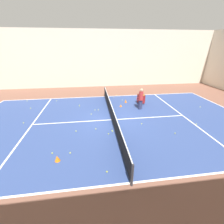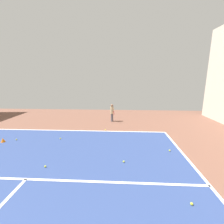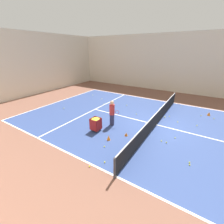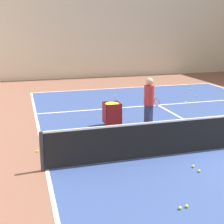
{
  "view_description": "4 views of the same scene",
  "coord_description": "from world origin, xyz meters",
  "views": [
    {
      "loc": [
        9.94,
        -1.34,
        5.07
      ],
      "look_at": [
        0.0,
        0.0,
        0.64
      ],
      "focal_mm": 24.0,
      "sensor_mm": 36.0,
      "label": 1
    },
    {
      "loc": [
        -2.99,
        -1.62,
        3.13
      ],
      "look_at": [
        -2.4,
        -12.58,
        0.73
      ],
      "focal_mm": 24.0,
      "sensor_mm": 36.0,
      "label": 2
    },
    {
      "loc": [
        -9.94,
        -2.5,
        5.07
      ],
      "look_at": [
        -1.75,
        2.72,
        1.02
      ],
      "focal_mm": 24.0,
      "sensor_mm": 36.0,
      "label": 3
    },
    {
      "loc": [
        -6.17,
        -7.62,
        3.58
      ],
      "look_at": [
        -3.02,
        3.18,
        0.54
      ],
      "focal_mm": 50.0,
      "sensor_mm": 36.0,
      "label": 4
    }
  ],
  "objects": [
    {
      "name": "training_cone_1",
      "position": [
        4.0,
        -3.19,
        0.15
      ],
      "size": [
        0.26,
        0.26,
        0.3
      ],
      "primitive_type": "cone",
      "color": "orange",
      "rests_on": "ground"
    },
    {
      "name": "line_service_near",
      "position": [
        0.0,
        -5.69,
        0.01
      ],
      "size": [
        11.44,
        0.1,
        0.0
      ],
      "primitive_type": "cube",
      "color": "white",
      "rests_on": "ground"
    },
    {
      "name": "ground_plane",
      "position": [
        0.0,
        0.0,
        0.0
      ],
      "size": [
        33.92,
        33.92,
        0.0
      ],
      "primitive_type": "plane",
      "color": "brown"
    },
    {
      "name": "line_sideline_left",
      "position": [
        -5.72,
        0.0,
        0.01
      ],
      "size": [
        0.1,
        20.67,
        0.0
      ],
      "primitive_type": "cube",
      "color": "white",
      "rests_on": "ground"
    },
    {
      "name": "tennis_ball_5",
      "position": [
        3.42,
        -3.56,
        0.04
      ],
      "size": [
        0.07,
        0.07,
        0.07
      ],
      "primitive_type": "sphere",
      "color": "yellow",
      "rests_on": "ground"
    },
    {
      "name": "hall_enclosure_left",
      "position": [
        -10.42,
        0.0,
        3.49
      ],
      "size": [
        0.15,
        30.22,
        6.98
      ],
      "color": "beige",
      "rests_on": "ground"
    },
    {
      "name": "tennis_ball_14",
      "position": [
        1.25,
        -1.25,
        0.04
      ],
      "size": [
        0.07,
        0.07,
        0.07
      ],
      "primitive_type": "sphere",
      "color": "yellow",
      "rests_on": "ground"
    },
    {
      "name": "tennis_ball_18",
      "position": [
        5.03,
        -0.9,
        0.04
      ],
      "size": [
        0.07,
        0.07,
        0.07
      ],
      "primitive_type": "sphere",
      "color": "yellow",
      "rests_on": "ground"
    },
    {
      "name": "tennis_ball_13",
      "position": [
        1.6,
        -0.22,
        0.04
      ],
      "size": [
        0.07,
        0.07,
        0.07
      ],
      "primitive_type": "sphere",
      "color": "yellow",
      "rests_on": "ground"
    },
    {
      "name": "tennis_ball_9",
      "position": [
        -3.16,
        -6.85,
        0.04
      ],
      "size": [
        0.07,
        0.07,
        0.07
      ],
      "primitive_type": "sphere",
      "color": "yellow",
      "rests_on": "ground"
    },
    {
      "name": "tennis_ball_24",
      "position": [
        -5.22,
        -7.88,
        0.04
      ],
      "size": [
        0.07,
        0.07,
        0.07
      ],
      "primitive_type": "sphere",
      "color": "yellow",
      "rests_on": "ground"
    },
    {
      "name": "tennis_ball_25",
      "position": [
        -3.27,
        -2.61,
        0.04
      ],
      "size": [
        0.07,
        0.07,
        0.07
      ],
      "primitive_type": "sphere",
      "color": "yellow",
      "rests_on": "ground"
    },
    {
      "name": "tennis_ball_15",
      "position": [
        -1.17,
        -1.54,
        0.04
      ],
      "size": [
        0.07,
        0.07,
        0.07
      ],
      "primitive_type": "sphere",
      "color": "yellow",
      "rests_on": "ground"
    },
    {
      "name": "tennis_ball_30",
      "position": [
        -5.9,
        1.32,
        0.04
      ],
      "size": [
        0.07,
        0.07,
        0.07
      ],
      "primitive_type": "sphere",
      "color": "yellow",
      "rests_on": "ground"
    },
    {
      "name": "training_cone_0",
      "position": [
        -3.53,
        1.83,
        0.16
      ],
      "size": [
        0.22,
        0.22,
        0.32
      ],
      "primitive_type": "cone",
      "color": "orange",
      "rests_on": "ground"
    },
    {
      "name": "line_sideline_right",
      "position": [
        5.72,
        0.0,
        0.01
      ],
      "size": [
        0.1,
        20.67,
        0.0
      ],
      "primitive_type": "cube",
      "color": "white",
      "rests_on": "ground"
    },
    {
      "name": "tennis_ball_12",
      "position": [
        -4.84,
        -4.94,
        0.04
      ],
      "size": [
        0.07,
        0.07,
        0.07
      ],
      "primitive_type": "sphere",
      "color": "yellow",
      "rests_on": "ground"
    },
    {
      "name": "tennis_ball_3",
      "position": [
        2.46,
        3.69,
        0.04
      ],
      "size": [
        0.07,
        0.07,
        0.07
      ],
      "primitive_type": "sphere",
      "color": "yellow",
      "rests_on": "ground"
    },
    {
      "name": "ball_cart",
      "position": [
        -3.02,
        3.18,
        0.65
      ],
      "size": [
        0.61,
        0.6,
        0.92
      ],
      "color": "maroon",
      "rests_on": "ground"
    },
    {
      "name": "line_service_far",
      "position": [
        0.0,
        5.69,
        0.01
      ],
      "size": [
        11.44,
        0.1,
        0.0
      ],
      "primitive_type": "cube",
      "color": "white",
      "rests_on": "ground"
    },
    {
      "name": "line_centre_service",
      "position": [
        0.0,
        0.0,
        0.01
      ],
      "size": [
        0.1,
        11.37,
        0.0
      ],
      "primitive_type": "cube",
      "color": "white",
      "rests_on": "ground"
    },
    {
      "name": "tennis_ball_29",
      "position": [
        -1.42,
        8.24,
        0.04
      ],
      "size": [
        0.07,
        0.07,
        0.07
      ],
      "primitive_type": "sphere",
      "color": "yellow",
      "rests_on": "ground"
    },
    {
      "name": "tennis_ball_19",
      "position": [
        -4.25,
        1.63,
        0.04
      ],
      "size": [
        0.07,
        0.07,
        0.07
      ],
      "primitive_type": "sphere",
      "color": "yellow",
      "rests_on": "ground"
    },
    {
      "name": "tennis_ball_17",
      "position": [
        -0.3,
        -6.37,
        0.04
      ],
      "size": [
        0.07,
        0.07,
        0.07
      ],
      "primitive_type": "sphere",
      "color": "yellow",
      "rests_on": "ground"
    },
    {
      "name": "tennis_ball_11",
      "position": [
        1.71,
        -0.2,
        0.04
      ],
      "size": [
        0.07,
        0.07,
        0.07
      ],
      "primitive_type": "sphere",
      "color": "yellow",
      "rests_on": "ground"
    },
    {
      "name": "tennis_ball_16",
      "position": [
        1.37,
        -2.53,
        0.04
      ],
      "size": [
        0.07,
        0.07,
        0.07
      ],
      "primitive_type": "sphere",
      "color": "yellow",
      "rests_on": "ground"
    },
    {
      "name": "tennis_ball_2",
      "position": [
        1.97,
        -0.48,
        0.04
      ],
      "size": [
        0.07,
        0.07,
        0.07
      ],
      "primitive_type": "sphere",
      "color": "yellow",
      "rests_on": "ground"
    },
    {
      "name": "tennis_ball_32",
      "position": [
        3.53,
        -2.65,
        0.04
      ],
      "size": [
        0.07,
        0.07,
        0.07
      ],
      "primitive_type": "sphere",
      "color": "yellow",
      "rests_on": "ground"
    },
    {
      "name": "tennis_ball_26",
      "position": [
        -5.28,
        0.89,
        0.04
      ],
      "size": [
        0.07,
        0.07,
        0.07
      ],
      "primitive_type": "sphere",
      "color": "yellow",
      "rests_on": "ground"
    },
    {
      "name": "training_cone_2",
      "position": [
        -2.53,
        1.15,
        0.11
      ],
      "size": [
        0.21,
        0.21,
        0.21
      ],
      "primitive_type": "cone",
      "color": "orange",
      "rests_on": "ground"
    },
    {
      "name": "tennis_ball_22",
      "position": [
        -1.98,
        -0.93,
        0.04
      ],
      "size": [
        0.07,
        0.07,
        0.07
      ],
      "primitive_type": "sphere",
      "color": "yellow",
      "rests_on": "ground"
    },
    {
      "name": "coach_at_net",
      "position": [
        -1.74,
        2.71,
        1.06
      ],
      "size": [
        0.47,
        0.7,
        1.85
      ],
      "rotation": [
        0.0,
        0.0,
        -1.25
      ],
      "color": "#2D3351",
      "rests_on": "ground"
    },
    {
      "name": "tennis_ball_8",
      "position": [
        -3.1,
        -2.59,
        0.04
      ],
      "size": [
        0.07,
        0.07,
        0.07
      ],
      "primitive_type": "sphere",
      "color": "yellow",
      "rests_on": "ground"
    },
    {
      "name": "tennis_ball_1",
      "position": [
        -1.98,
        -1.22,
        0.04
      ],
      "size": [
        0.07,
        0.07,
        0.07
      ],
      "primitive_type": "sphere",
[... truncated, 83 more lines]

